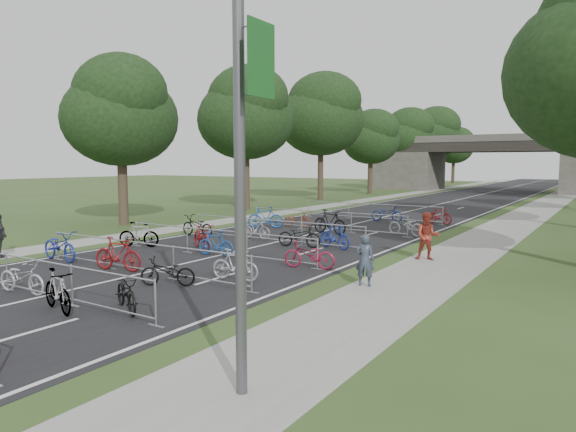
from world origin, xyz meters
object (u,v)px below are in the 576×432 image
at_px(lamppost, 241,124).
at_px(overpass_bridge, 496,164).
at_px(pedestrian_a, 365,260).
at_px(pedestrian_b, 427,236).

bearing_deg(lamppost, overpass_bridge, 97.53).
bearing_deg(pedestrian_a, pedestrian_b, -106.74).
distance_m(pedestrian_a, pedestrian_b, 5.05).
distance_m(overpass_bridge, lamppost, 63.55).
bearing_deg(pedestrian_b, overpass_bridge, 80.29).
xyz_separation_m(lamppost, pedestrian_a, (-1.37, 7.69, -3.50)).
bearing_deg(pedestrian_a, lamppost, 86.67).
height_order(overpass_bridge, pedestrian_b, overpass_bridge).
relative_size(overpass_bridge, pedestrian_a, 19.77).
distance_m(lamppost, pedestrian_a, 8.56).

